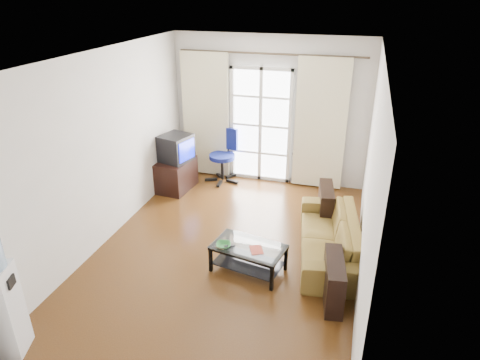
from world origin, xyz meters
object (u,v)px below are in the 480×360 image
sofa (329,236)px  coffee_table (248,255)px  crt_tv (175,148)px  tv_stand (176,175)px  task_chair (223,166)px

sofa → coffee_table: (-0.97, -0.69, -0.04)m
sofa → crt_tv: size_ratio=3.24×
tv_stand → crt_tv: (0.00, 0.03, 0.52)m
crt_tv → task_chair: size_ratio=0.62×
coffee_table → crt_tv: bearing=132.9°
crt_tv → task_chair: 1.04m
coffee_table → task_chair: (-1.21, 2.65, 0.05)m
sofa → crt_tv: (-2.90, 1.38, 0.51)m
coffee_table → sofa: bearing=35.3°
sofa → tv_stand: size_ratio=2.66×
tv_stand → task_chair: 0.93m
tv_stand → sofa: bearing=-19.6°
coffee_table → tv_stand: (-1.92, 2.05, 0.04)m
coffee_table → tv_stand: size_ratio=1.33×
sofa → task_chair: bearing=-140.3°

